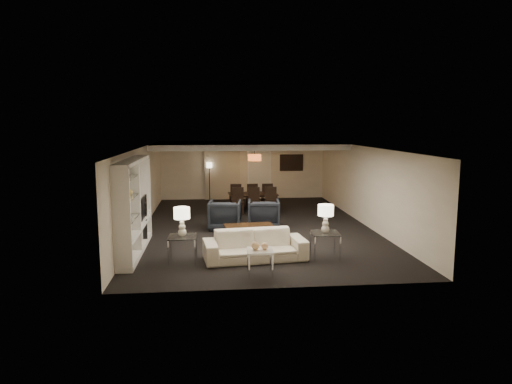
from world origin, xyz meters
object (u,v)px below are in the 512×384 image
object	(u,v)px
chair_fl	(236,196)
chair_fm	(251,195)
pendant_light	(255,158)
dining_table	(253,202)
table_lamp_left	(182,222)
table_lamp_right	(326,219)
side_table_right	(325,245)
side_table_left	(183,249)
television	(140,208)
floor_speaker	(145,223)
armchair_left	(225,215)
vase_blue	(128,215)
floor_lamp	(210,182)
chair_nm	(255,201)
chair_fr	(267,195)
coffee_table	(249,234)
armchair_right	(264,214)
chair_nl	(238,201)
sofa	(255,245)
chair_nr	(271,201)
marble_table	(260,262)
vase_amber	(129,191)

from	to	relation	value
chair_fl	chair_fm	world-z (taller)	same
pendant_light	dining_table	xyz separation A→B (m)	(-0.14, -0.81, -1.60)
table_lamp_left	table_lamp_right	xyz separation A→B (m)	(3.40, 0.00, 0.00)
side_table_right	side_table_left	bearing A→B (deg)	180.00
television	floor_speaker	world-z (taller)	television
side_table_left	table_lamp_right	bearing A→B (deg)	0.00
armchair_left	vase_blue	size ratio (longest dim) A/B	5.36
pendant_light	television	bearing A→B (deg)	-123.11
floor_lamp	pendant_light	bearing A→B (deg)	-44.19
chair_nm	chair_fl	size ratio (longest dim) A/B	1.00
pendant_light	chair_fm	xyz separation A→B (m)	(-0.14, -0.16, -1.45)
armchair_left	side_table_left	size ratio (longest dim) A/B	1.49
chair_fr	floor_lamp	world-z (taller)	floor_lamp
dining_table	table_lamp_right	bearing A→B (deg)	-81.23
coffee_table	chair_nm	size ratio (longest dim) A/B	1.39
coffee_table	armchair_right	size ratio (longest dim) A/B	1.34
vase_blue	coffee_table	bearing A→B (deg)	28.80
chair_nm	vase_blue	bearing A→B (deg)	-124.89
table_lamp_left	chair_nl	world-z (taller)	table_lamp_left
sofa	floor_speaker	world-z (taller)	floor_speaker
pendant_light	dining_table	bearing A→B (deg)	-99.80
coffee_table	side_table_left	xyz separation A→B (m)	(-1.70, -1.60, 0.07)
chair_nr	chair_fm	world-z (taller)	same
armchair_right	floor_speaker	bearing A→B (deg)	28.63
television	chair_fm	world-z (taller)	television
table_lamp_left	chair_fl	xyz separation A→B (m)	(1.65, 6.90, -0.48)
armchair_right	marble_table	size ratio (longest dim) A/B	1.79
armchair_right	vase_blue	bearing A→B (deg)	48.80
armchair_right	chair_nr	xyz separation A→B (m)	(0.55, 2.30, 0.03)
armchair_left	vase_amber	xyz separation A→B (m)	(-2.32, -2.98, 1.20)
table_lamp_left	side_table_left	bearing A→B (deg)	0.00
table_lamp_right	chair_nm	xyz separation A→B (m)	(-1.15, 5.60, -0.48)
television	vase_blue	bearing A→B (deg)	178.91
table_lamp_left	chair_fm	distance (m)	7.27
sofa	chair_nr	distance (m)	5.72
side_table_left	floor_lamp	size ratio (longest dim) A/B	0.41
armchair_right	table_lamp_right	bearing A→B (deg)	114.04
vase_amber	sofa	bearing A→B (deg)	-6.24
armchair_left	table_lamp_right	distance (m)	4.05
marble_table	chair_nm	xyz separation A→B (m)	(0.55, 6.70, 0.20)
chair_fm	sofa	bearing A→B (deg)	78.28
chair_nm	coffee_table	bearing A→B (deg)	-100.93
television	chair_nm	world-z (taller)	television
table_lamp_left	chair_fm	size ratio (longest dim) A/B	0.72
vase_blue	chair_fl	bearing A→B (deg)	67.44
armchair_left	chair_fm	distance (m)	3.78
side_table_left	chair_nm	world-z (taller)	chair_nm
pendant_light	sofa	distance (m)	7.26
table_lamp_right	marble_table	xyz separation A→B (m)	(-1.70, -1.10, -0.68)
armchair_left	armchair_right	bearing A→B (deg)	-172.99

